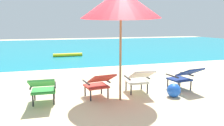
{
  "coord_description": "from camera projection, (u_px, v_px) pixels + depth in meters",
  "views": [
    {
      "loc": [
        -1.7,
        -4.96,
        1.76
      ],
      "look_at": [
        0.0,
        0.61,
        0.75
      ],
      "focal_mm": 35.82,
      "sensor_mm": 36.0,
      "label": 1
    }
  ],
  "objects": [
    {
      "name": "ground_plane",
      "position": [
        88.0,
        68.0,
        9.23
      ],
      "size": [
        40.0,
        40.0,
        0.0
      ],
      "primitive_type": "plane",
      "color": "beige"
    },
    {
      "name": "beach_umbrella_center",
      "position": [
        121.0,
        4.0,
        4.9
      ],
      "size": [
        2.36,
        2.38,
        2.59
      ],
      "color": "olive",
      "rests_on": "ground_plane"
    },
    {
      "name": "swim_buoy",
      "position": [
        68.0,
        55.0,
        12.38
      ],
      "size": [
        1.6,
        0.18,
        0.18
      ],
      "primitive_type": "cylinder",
      "rotation": [
        0.0,
        1.57,
        0.0
      ],
      "color": "yellow",
      "rests_on": "ocean_band"
    },
    {
      "name": "lounge_chair_near_left",
      "position": [
        99.0,
        83.0,
        5.25
      ],
      "size": [
        0.65,
        0.94,
        0.68
      ],
      "color": "red",
      "rests_on": "ground_plane"
    },
    {
      "name": "beach_ball",
      "position": [
        174.0,
        90.0,
        5.45
      ],
      "size": [
        0.34,
        0.34,
        0.34
      ],
      "primitive_type": "sphere",
      "color": "blue",
      "rests_on": "ground_plane"
    },
    {
      "name": "lounge_chair_far_left",
      "position": [
        43.0,
        87.0,
        4.86
      ],
      "size": [
        0.58,
        0.9,
        0.68
      ],
      "color": "#338E3D",
      "rests_on": "ground_plane"
    },
    {
      "name": "ocean_band",
      "position": [
        66.0,
        47.0,
        17.71
      ],
      "size": [
        40.0,
        18.0,
        0.01
      ],
      "primitive_type": "cube",
      "color": "teal",
      "rests_on": "ground_plane"
    },
    {
      "name": "lounge_chair_near_right",
      "position": [
        139.0,
        79.0,
        5.66
      ],
      "size": [
        0.58,
        0.9,
        0.68
      ],
      "color": "silver",
      "rests_on": "ground_plane"
    },
    {
      "name": "lounge_chair_far_right",
      "position": [
        184.0,
        76.0,
        5.92
      ],
      "size": [
        0.65,
        0.94,
        0.68
      ],
      "color": "navy",
      "rests_on": "ground_plane"
    }
  ]
}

